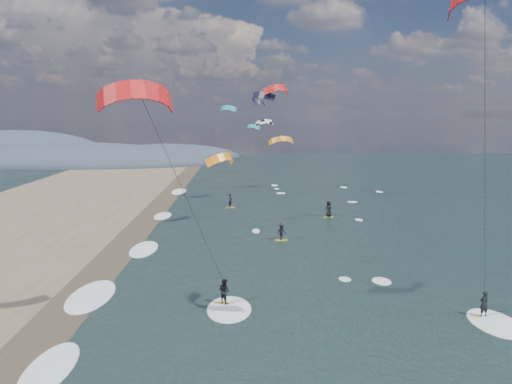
{
  "coord_description": "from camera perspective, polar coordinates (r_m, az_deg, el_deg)",
  "views": [
    {
      "loc": [
        -1.85,
        -15.08,
        11.2
      ],
      "look_at": [
        -1.0,
        12.0,
        7.0
      ],
      "focal_mm": 35.0,
      "sensor_mm": 36.0,
      "label": 1
    }
  ],
  "objects": [
    {
      "name": "wet_sand_strip",
      "position": [
        29.28,
        -22.67,
        -14.38
      ],
      "size": [
        3.0,
        240.0,
        0.0
      ],
      "primitive_type": "cube",
      "color": "#382D23",
      "rests_on": "ground"
    },
    {
      "name": "coastal_hills",
      "position": [
        130.73,
        -21.02,
        3.3
      ],
      "size": [
        80.0,
        41.0,
        15.0
      ],
      "color": "#3D4756",
      "rests_on": "ground"
    },
    {
      "name": "kitesurfer_near_a",
      "position": [
        23.79,
        24.94,
        11.25
      ],
      "size": [
        7.47,
        9.15,
        17.13
      ],
      "color": "gold",
      "rests_on": "ground"
    },
    {
      "name": "kitesurfer_near_b",
      "position": [
        24.72,
        -9.39,
        1.95
      ],
      "size": [
        6.9,
        8.56,
        13.38
      ],
      "color": "gold",
      "rests_on": "ground"
    },
    {
      "name": "far_kitesurfers",
      "position": [
        52.25,
        3.93,
        -2.64
      ],
      "size": [
        12.1,
        17.09,
        1.81
      ],
      "color": "gold",
      "rests_on": "ground"
    },
    {
      "name": "bg_kite_field",
      "position": [
        76.55,
        0.47,
        8.62
      ],
      "size": [
        12.15,
        57.77,
        8.72
      ],
      "color": "black",
      "rests_on": "ground"
    },
    {
      "name": "shoreline_surf",
      "position": [
        33.1,
        -17.73,
        -11.4
      ],
      "size": [
        2.4,
        79.4,
        0.11
      ],
      "color": "white",
      "rests_on": "ground"
    }
  ]
}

